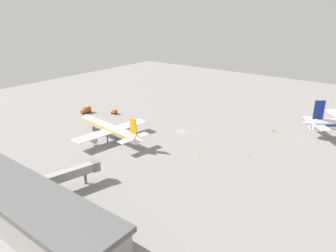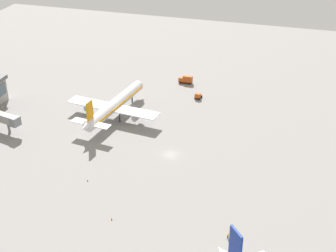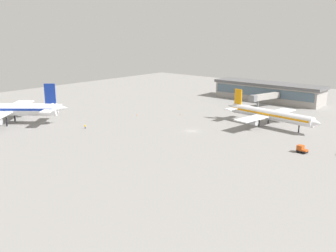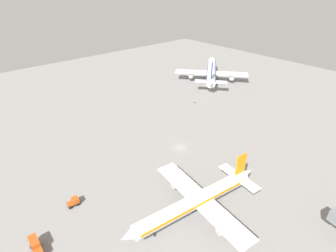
% 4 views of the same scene
% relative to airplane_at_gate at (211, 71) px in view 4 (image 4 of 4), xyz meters
% --- Properties ---
extents(ground, '(288.00, 288.00, 0.00)m').
position_rel_airplane_at_gate_xyz_m(ground, '(-65.17, -41.30, -6.03)').
color(ground, gray).
extents(airplane_at_gate, '(45.06, 40.21, 16.58)m').
position_rel_airplane_at_gate_xyz_m(airplane_at_gate, '(0.00, 0.00, 0.00)').
color(airplane_at_gate, white).
rests_on(airplane_at_gate, ground).
extents(airplane_taxiing, '(43.14, 34.83, 13.13)m').
position_rel_airplane_at_gate_xyz_m(airplane_taxiing, '(-83.98, -67.44, -1.25)').
color(airplane_taxiing, white).
rests_on(airplane_taxiing, ground).
extents(baggage_tug, '(3.40, 2.54, 2.30)m').
position_rel_airplane_at_gate_xyz_m(baggage_tug, '(-107.55, -42.74, -4.87)').
color(baggage_tug, black).
rests_on(baggage_tug, ground).
extents(catering_truck, '(2.38, 5.67, 3.30)m').
position_rel_airplane_at_gate_xyz_m(catering_truck, '(-120.36, -50.93, -4.33)').
color(catering_truck, black).
rests_on(catering_truck, ground).
extents(ground_crew_worker, '(0.54, 0.54, 1.67)m').
position_rel_airplane_at_gate_xyz_m(ground_crew_worker, '(-31.83, -16.80, -5.18)').
color(ground_crew_worker, '#1E2338').
rests_on(ground_crew_worker, ground).
extents(safety_cone_near_gate, '(0.44, 0.44, 0.60)m').
position_rel_airplane_at_gate_xyz_m(safety_cone_near_gate, '(-44.35, -60.00, -5.73)').
color(safety_cone_near_gate, '#EA590C').
rests_on(safety_cone_near_gate, ground).
extents(safety_cone_mid_apron, '(0.44, 0.44, 0.60)m').
position_rel_airplane_at_gate_xyz_m(safety_cone_mid_apron, '(-30.16, -46.75, -5.73)').
color(safety_cone_mid_apron, '#EA590C').
rests_on(safety_cone_mid_apron, ground).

